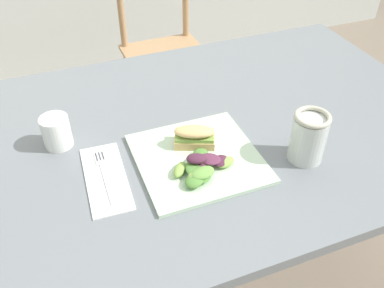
% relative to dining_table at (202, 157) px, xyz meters
% --- Properties ---
extents(ground_plane, '(9.22, 9.22, 0.00)m').
position_rel_dining_table_xyz_m(ground_plane, '(0.03, -0.02, -0.63)').
color(ground_plane, '#7A6B5B').
extents(dining_table, '(1.41, 0.93, 0.74)m').
position_rel_dining_table_xyz_m(dining_table, '(0.00, 0.00, 0.00)').
color(dining_table, slate).
rests_on(dining_table, ground).
extents(chair_wooden_far, '(0.40, 0.40, 0.87)m').
position_rel_dining_table_xyz_m(chair_wooden_far, '(0.21, 1.01, -0.18)').
color(chair_wooden_far, tan).
rests_on(chair_wooden_far, ground).
extents(plate_lunch, '(0.30, 0.30, 0.01)m').
position_rel_dining_table_xyz_m(plate_lunch, '(-0.06, -0.12, 0.12)').
color(plate_lunch, beige).
rests_on(plate_lunch, dining_table).
extents(sandwich_half_front, '(0.11, 0.09, 0.06)m').
position_rel_dining_table_xyz_m(sandwich_half_front, '(-0.06, -0.08, 0.15)').
color(sandwich_half_front, '#DBB270').
rests_on(sandwich_half_front, plate_lunch).
extents(salad_mixed_greens, '(0.17, 0.14, 0.04)m').
position_rel_dining_table_xyz_m(salad_mixed_greens, '(-0.08, -0.18, 0.14)').
color(salad_mixed_greens, '#3D7033').
rests_on(salad_mixed_greens, plate_lunch).
extents(napkin_folded, '(0.11, 0.25, 0.00)m').
position_rel_dining_table_xyz_m(napkin_folded, '(-0.29, -0.11, 0.11)').
color(napkin_folded, white).
rests_on(napkin_folded, dining_table).
extents(fork_on_napkin, '(0.03, 0.19, 0.00)m').
position_rel_dining_table_xyz_m(fork_on_napkin, '(-0.29, -0.09, 0.12)').
color(fork_on_napkin, silver).
rests_on(fork_on_napkin, napkin_folded).
extents(mason_jar_iced_tea, '(0.09, 0.09, 0.13)m').
position_rel_dining_table_xyz_m(mason_jar_iced_tea, '(0.19, -0.21, 0.17)').
color(mason_jar_iced_tea, '#995623').
rests_on(mason_jar_iced_tea, dining_table).
extents(cup_extra_side, '(0.07, 0.07, 0.08)m').
position_rel_dining_table_xyz_m(cup_extra_side, '(-0.38, 0.06, 0.15)').
color(cup_extra_side, white).
rests_on(cup_extra_side, dining_table).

